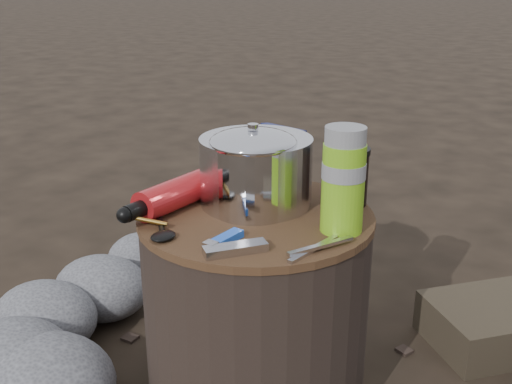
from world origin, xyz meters
The scene contains 13 objects.
stump centered at (0.00, 0.00, 0.22)m, with size 0.47×0.47×0.43m, color black.
rock_ring centered at (-0.38, 0.17, 0.10)m, with size 0.47×1.03×0.20m, color #58585D, non-canonical shape.
foil_windscreen centered at (-0.03, 0.05, 0.50)m, with size 0.23×0.23×0.14m, color silver.
camping_pot centered at (-0.02, 0.01, 0.52)m, with size 0.17×0.17×0.17m, color silver.
fuel_bottle centered at (-0.15, -0.06, 0.47)m, with size 0.06×0.26×0.06m, color red, non-canonical shape.
thermos centered at (0.18, 0.01, 0.53)m, with size 0.08×0.08×0.20m, color #72B41A.
travel_mug centered at (0.13, 0.15, 0.49)m, with size 0.08×0.08×0.12m, color black.
stuff_sack centered at (-0.11, 0.16, 0.49)m, with size 0.16×0.13×0.11m, color #C6A700.
food_pouch centered at (-0.04, 0.16, 0.50)m, with size 0.11×0.02×0.14m, color navy.
lighter centered at (0.03, -0.14, 0.44)m, with size 0.02×0.09×0.02m, color blue.
multitool centered at (0.07, -0.17, 0.44)m, with size 0.03×0.11×0.02m, color #B5B5BA.
pot_grabber centered at (0.18, -0.09, 0.44)m, with size 0.04×0.14×0.01m, color #B5B5BA, non-canonical shape.
spork centered at (-0.13, -0.14, 0.44)m, with size 0.03×0.16×0.01m, color black, non-canonical shape.
Camera 1 is at (0.60, -0.98, 0.90)m, focal length 43.11 mm.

